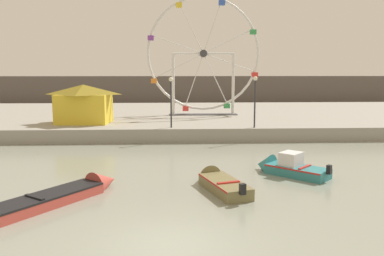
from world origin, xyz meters
name	(u,v)px	position (x,y,z in m)	size (l,w,h in m)	color
ground_plane	(171,245)	(0.00, 0.00, 0.00)	(240.00, 240.00, 0.00)	gray
quay_promenade	(172,117)	(0.00, 29.40, 0.52)	(110.00, 24.09, 1.05)	gray
distant_town_skyline	(172,90)	(0.00, 53.17, 2.20)	(140.00, 3.00, 4.40)	#564C47
motorboat_teal_painted	(286,167)	(5.95, 8.29, 0.36)	(3.71, 3.69, 1.57)	teal
motorboat_faded_red	(70,192)	(-4.25, 4.80, 0.26)	(4.62, 5.60, 1.19)	#B24238
motorboat_olive_wood	(218,182)	(2.16, 5.97, 0.28)	(2.36, 4.33, 1.17)	olive
ferris_wheel_white_frame	(203,56)	(3.05, 26.84, 6.69)	(10.75, 1.20, 11.23)	silver
carnival_booth_yellow_awning	(84,103)	(-7.14, 21.23, 2.68)	(4.71, 3.66, 3.14)	yellow
promenade_lamp_near	(171,95)	(-0.02, 18.23, 3.53)	(0.32, 0.32, 3.78)	#2D2D33
promenade_lamp_far	(255,94)	(6.23, 17.89, 3.57)	(0.32, 0.32, 3.84)	#2D2D33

